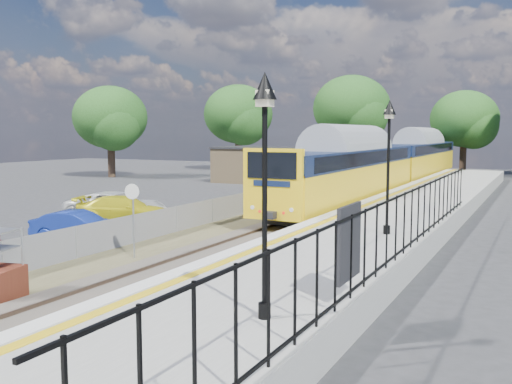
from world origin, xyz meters
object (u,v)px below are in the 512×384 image
Objects in this scene: victorian_lamp_south at (265,138)px; car_blue at (78,226)px; victorian_lamp_north at (389,135)px; car_yellow at (124,210)px; car_white at (117,206)px; train at (392,161)px; speed_sign at (133,209)px.

victorian_lamp_south is 1.23× the size of car_blue.
car_yellow is (-13.17, 1.90, -3.62)m from victorian_lamp_north.
car_yellow is at bearing 138.32° from victorian_lamp_south.
victorian_lamp_south is 0.89× the size of car_white.
train is 25.66m from car_blue.
car_yellow is at bearing 2.21° from car_blue.
victorian_lamp_south is 32.87m from train.
victorian_lamp_south is at bearing -150.88° from car_yellow.
victorian_lamp_south reaches higher than car_yellow.
car_yellow is (-5.37, 5.92, -1.11)m from speed_sign.
train is 8.78× the size of car_yellow.
car_yellow is at bearing 119.91° from speed_sign.
victorian_lamp_south reaches higher than speed_sign.
victorian_lamp_south is at bearing -49.05° from speed_sign.
train reaches higher than car_yellow.
victorian_lamp_north is 12.78m from car_blue.
speed_sign reaches higher than car_yellow.
speed_sign is at bearing -145.85° from car_white.
car_blue is (-4.21, 1.66, -1.17)m from speed_sign.
car_yellow is (-13.37, 11.90, -3.62)m from victorian_lamp_south.
victorian_lamp_north reaches higher than speed_sign.
car_blue is at bearing -105.20° from train.
victorian_lamp_south is 19.42m from car_white.
speed_sign is 8.07m from car_yellow.
car_white is (-14.18, 2.55, -3.58)m from victorian_lamp_north.
car_white reaches higher than car_yellow.
car_yellow is (-1.16, 4.26, 0.06)m from car_blue.
victorian_lamp_north is 1.74× the size of speed_sign.
train is at bearing -40.25° from car_yellow.
train is 10.88× the size of car_blue.
speed_sign is at bearing -152.73° from victorian_lamp_north.
speed_sign is at bearing -95.42° from train.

